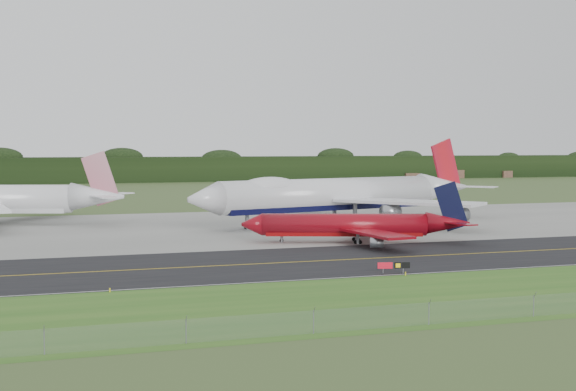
{
  "coord_description": "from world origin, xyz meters",
  "views": [
    {
      "loc": [
        -43.32,
        -117.17,
        17.48
      ],
      "look_at": [
        2.58,
        22.0,
        8.37
      ],
      "focal_mm": 50.0,
      "sensor_mm": 36.0,
      "label": 1
    }
  ],
  "objects": [
    {
      "name": "ground",
      "position": [
        0.0,
        0.0,
        0.0
      ],
      "size": [
        600.0,
        600.0,
        0.0
      ],
      "primitive_type": "plane",
      "color": "#385326",
      "rests_on": "ground"
    },
    {
      "name": "grass_verge",
      "position": [
        0.0,
        -35.0,
        0.01
      ],
      "size": [
        400.0,
        30.0,
        0.01
      ],
      "primitive_type": "cube",
      "color": "#2A5B1A",
      "rests_on": "ground"
    },
    {
      "name": "taxiway",
      "position": [
        0.0,
        -4.0,
        0.01
      ],
      "size": [
        400.0,
        32.0,
        0.02
      ],
      "primitive_type": "cube",
      "color": "black",
      "rests_on": "ground"
    },
    {
      "name": "apron",
      "position": [
        0.0,
        51.0,
        0.01
      ],
      "size": [
        400.0,
        78.0,
        0.01
      ],
      "primitive_type": "cube",
      "color": "slate",
      "rests_on": "ground"
    },
    {
      "name": "taxiway_centreline",
      "position": [
        0.0,
        -4.0,
        0.03
      ],
      "size": [
        400.0,
        0.4,
        0.0
      ],
      "primitive_type": "cube",
      "color": "gold",
      "rests_on": "taxiway"
    },
    {
      "name": "taxiway_edge_line",
      "position": [
        0.0,
        -19.5,
        0.03
      ],
      "size": [
        400.0,
        0.25,
        0.0
      ],
      "primitive_type": "cube",
      "color": "silver",
      "rests_on": "taxiway"
    },
    {
      "name": "perimeter_fence",
      "position": [
        0.0,
        -48.0,
        1.1
      ],
      "size": [
        320.0,
        0.1,
        320.0
      ],
      "color": "slate",
      "rests_on": "ground"
    },
    {
      "name": "horizon_treeline",
      "position": [
        0.0,
        273.76,
        5.47
      ],
      "size": [
        700.0,
        25.0,
        12.0
      ],
      "color": "black",
      "rests_on": "ground"
    },
    {
      "name": "jet_ba_747",
      "position": [
        23.49,
        49.16,
        6.56
      ],
      "size": [
        75.72,
        61.51,
        19.28
      ],
      "color": "silver",
      "rests_on": "ground"
    },
    {
      "name": "jet_red_737",
      "position": [
        13.5,
        15.57,
        3.08
      ],
      "size": [
        40.16,
        31.83,
        11.15
      ],
      "color": "maroon",
      "rests_on": "ground"
    },
    {
      "name": "taxiway_sign",
      "position": [
        4.62,
        -18.14,
        1.06
      ],
      "size": [
        4.44,
        1.09,
        1.5
      ],
      "color": "slate",
      "rests_on": "ground"
    },
    {
      "name": "edge_marker_left",
      "position": [
        -33.87,
        -20.5,
        0.25
      ],
      "size": [
        0.16,
        0.16,
        0.5
      ],
      "primitive_type": "cylinder",
      "color": "yellow",
      "rests_on": "ground"
    },
    {
      "name": "edge_marker_center",
      "position": [
        5.24,
        -20.5,
        0.25
      ],
      "size": [
        0.16,
        0.16,
        0.5
      ],
      "primitive_type": "cylinder",
      "color": "yellow",
      "rests_on": "ground"
    }
  ]
}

